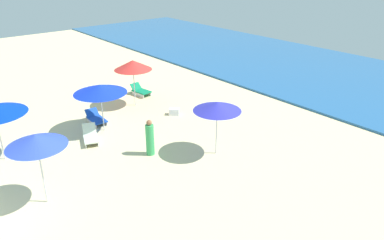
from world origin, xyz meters
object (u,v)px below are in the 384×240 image
lounge_chair_0_1 (96,118)px  cooler_box_0 (174,112)px  lounge_chair_3_0 (141,91)px  beachgoer_1 (150,139)px  umbrella_4 (217,106)px  lounge_chair_0_0 (91,136)px  umbrella_0 (100,89)px  umbrella_3 (133,65)px  umbrella_1 (36,141)px

lounge_chair_0_1 → cooler_box_0: 4.00m
lounge_chair_3_0 → beachgoer_1: beachgoer_1 is taller
lounge_chair_3_0 → lounge_chair_0_1: bearing=-161.1°
umbrella_4 → beachgoer_1: 3.09m
lounge_chair_0_0 → lounge_chair_3_0: size_ratio=1.06×
umbrella_0 → cooler_box_0: 4.25m
lounge_chair_0_1 → umbrella_3: size_ratio=0.54×
umbrella_4 → beachgoer_1: umbrella_4 is taller
umbrella_3 → umbrella_1: bearing=-51.0°
umbrella_0 → lounge_chair_0_0: size_ratio=1.75×
umbrella_0 → umbrella_1: 5.70m
umbrella_3 → lounge_chair_0_0: bearing=-57.3°
umbrella_0 → lounge_chair_3_0: size_ratio=1.86×
cooler_box_0 → lounge_chair_3_0: bearing=129.6°
cooler_box_0 → umbrella_0: bearing=-145.8°
umbrella_0 → cooler_box_0: (0.64, 3.73, -1.92)m
umbrella_1 → umbrella_3: (-5.70, 7.05, -0.02)m
beachgoer_1 → lounge_chair_3_0: bearing=-12.2°
lounge_chair_0_1 → cooler_box_0: size_ratio=2.70×
lounge_chair_0_0 → beachgoer_1: (2.69, 1.41, 0.48)m
beachgoer_1 → umbrella_0: bearing=23.8°
umbrella_0 → umbrella_1: (3.88, -4.17, 0.24)m
lounge_chair_0_1 → beachgoer_1: size_ratio=0.89×
umbrella_4 → lounge_chair_3_0: bearing=170.0°
lounge_chair_0_0 → umbrella_1: (3.19, -3.15, 2.08)m
umbrella_3 → cooler_box_0: (2.45, 0.85, -2.14)m
umbrella_1 → umbrella_4: size_ratio=1.09×
lounge_chair_3_0 → umbrella_0: bearing=-151.0°
umbrella_1 → beachgoer_1: (-0.50, 4.56, -1.60)m
lounge_chair_0_0 → umbrella_3: size_ratio=0.54×
umbrella_3 → lounge_chair_3_0: 2.63m
lounge_chair_3_0 → umbrella_4: umbrella_4 is taller
lounge_chair_0_0 → cooler_box_0: bearing=21.2°
umbrella_1 → beachgoer_1: 4.86m
beachgoer_1 → cooler_box_0: (-2.75, 3.34, -0.56)m
umbrella_3 → cooler_box_0: bearing=19.2°
umbrella_0 → umbrella_3: umbrella_3 is taller
umbrella_1 → cooler_box_0: bearing=112.3°
umbrella_0 → lounge_chair_0_1: (-1.05, 0.11, -1.86)m
umbrella_4 → beachgoer_1: (-1.70, -2.18, -1.40)m
lounge_chair_0_0 → umbrella_3: bearing=53.3°
umbrella_1 → lounge_chair_3_0: 10.90m
lounge_chair_0_0 → lounge_chair_0_1: lounge_chair_0_0 is taller
umbrella_3 → cooler_box_0: size_ratio=4.99×
umbrella_3 → umbrella_4: (6.90, -0.31, -0.18)m
lounge_chair_3_0 → cooler_box_0: (3.67, -0.27, -0.10)m
umbrella_0 → lounge_chair_0_0: bearing=-56.0°
umbrella_0 → lounge_chair_0_1: 2.14m
beachgoer_1 → cooler_box_0: beachgoer_1 is taller
lounge_chair_0_0 → lounge_chair_0_1: size_ratio=1.01×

